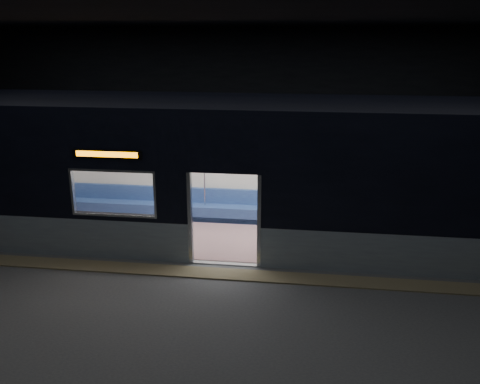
# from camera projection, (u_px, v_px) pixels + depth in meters

# --- Properties ---
(station_floor) EXTENTS (24.00, 14.00, 0.01)m
(station_floor) POSITION_uv_depth(u_px,v_px,m) (216.00, 287.00, 10.02)
(station_floor) COLOR #47494C
(station_floor) RESTS_ON ground
(station_envelope) EXTENTS (24.00, 14.00, 5.00)m
(station_envelope) POSITION_uv_depth(u_px,v_px,m) (213.00, 100.00, 8.93)
(station_envelope) COLOR black
(station_envelope) RESTS_ON station_floor
(tactile_strip) EXTENTS (22.80, 0.50, 0.03)m
(tactile_strip) POSITION_uv_depth(u_px,v_px,m) (221.00, 274.00, 10.54)
(tactile_strip) COLOR #8C7F59
(tactile_strip) RESTS_ON station_floor
(metro_car) EXTENTS (18.00, 3.04, 3.35)m
(metro_car) POSITION_uv_depth(u_px,v_px,m) (234.00, 165.00, 11.88)
(metro_car) COLOR #91A4AD
(metro_car) RESTS_ON station_floor
(passenger) EXTENTS (0.41, 0.70, 1.38)m
(passenger) POSITION_uv_depth(u_px,v_px,m) (429.00, 202.00, 12.54)
(passenger) COLOR black
(passenger) RESTS_ON metro_car
(handbag) EXTENTS (0.35, 0.32, 0.14)m
(handbag) POSITION_uv_depth(u_px,v_px,m) (429.00, 210.00, 12.36)
(handbag) COLOR black
(handbag) RESTS_ON passenger
(transit_map) EXTENTS (0.99, 0.03, 0.64)m
(transit_map) POSITION_uv_depth(u_px,v_px,m) (348.00, 170.00, 12.88)
(transit_map) COLOR white
(transit_map) RESTS_ON metro_car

